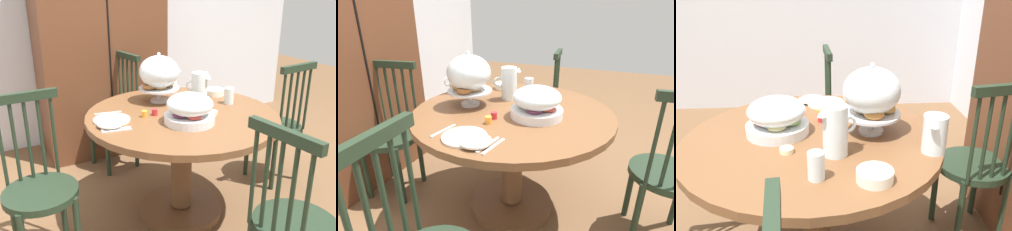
{
  "view_description": "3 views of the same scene",
  "coord_description": "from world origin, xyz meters",
  "views": [
    {
      "loc": [
        -1.05,
        -1.71,
        1.51
      ],
      "look_at": [
        -0.07,
        0.17,
        0.74
      ],
      "focal_mm": 38.8,
      "sensor_mm": 36.0,
      "label": 1
    },
    {
      "loc": [
        -1.38,
        -0.39,
        1.32
      ],
      "look_at": [
        -0.07,
        0.17,
        0.74
      ],
      "focal_mm": 28.3,
      "sensor_mm": 36.0,
      "label": 2
    },
    {
      "loc": [
        1.53,
        0.21,
        1.44
      ],
      "look_at": [
        0.03,
        0.32,
        0.84
      ],
      "focal_mm": 37.11,
      "sensor_mm": 36.0,
      "label": 3
    }
  ],
  "objects": [
    {
      "name": "windsor_chair_facing_door",
      "position": [
        -0.88,
        0.13,
        0.45
      ],
      "size": [
        0.4,
        0.4,
        0.97
      ],
      "color": "#1E2D1E",
      "rests_on": "ground_plane"
    },
    {
      "name": "ground_plane",
      "position": [
        0.0,
        0.0,
        0.0
      ],
      "size": [
        10.0,
        10.0,
        0.0
      ],
      "primitive_type": "plane",
      "color": "brown"
    },
    {
      "name": "dinner_fork",
      "position": [
        -0.44,
        0.07,
        0.74
      ],
      "size": [
        0.17,
        0.04,
        0.01
      ],
      "primitive_type": "cube",
      "rotation": [
        0.0,
        0.0,
        2.98
      ],
      "color": "silver",
      "rests_on": "dining_table"
    },
    {
      "name": "china_plate_large",
      "position": [
        -0.41,
        0.24,
        0.75
      ],
      "size": [
        0.22,
        0.22,
        0.01
      ],
      "primitive_type": "cylinder",
      "color": "white",
      "rests_on": "dining_table"
    },
    {
      "name": "drinking_glass",
      "position": [
        0.41,
        0.19,
        0.8
      ],
      "size": [
        0.06,
        0.06,
        0.11
      ],
      "primitive_type": "cylinder",
      "color": "silver",
      "rests_on": "dining_table"
    },
    {
      "name": "soup_spoon",
      "position": [
        -0.39,
        0.38,
        0.74
      ],
      "size": [
        0.17,
        0.04,
        0.01
      ],
      "primitive_type": "cube",
      "rotation": [
        0.0,
        0.0,
        2.98
      ],
      "color": "silver",
      "rests_on": "dining_table"
    },
    {
      "name": "orange_juice_pitcher",
      "position": [
        0.22,
        0.69,
        0.82
      ],
      "size": [
        0.18,
        0.1,
        0.17
      ],
      "color": "silver",
      "rests_on": "dining_table"
    },
    {
      "name": "butter_dish",
      "position": [
        0.19,
        0.06,
        0.75
      ],
      "size": [
        0.06,
        0.06,
        0.02
      ],
      "primitive_type": "cylinder",
      "color": "beige",
      "rests_on": "dining_table"
    },
    {
      "name": "pastry_stand_with_dome",
      "position": [
        0.01,
        0.45,
        0.94
      ],
      "size": [
        0.28,
        0.28,
        0.34
      ],
      "color": "silver",
      "rests_on": "dining_table"
    },
    {
      "name": "table_knife",
      "position": [
        -0.43,
        0.1,
        0.74
      ],
      "size": [
        0.17,
        0.04,
        0.01
      ],
      "primitive_type": "cube",
      "rotation": [
        0.0,
        0.0,
        2.98
      ],
      "color": "silver",
      "rests_on": "dining_table"
    },
    {
      "name": "wall_back",
      "position": [
        0.0,
        1.83,
        1.3
      ],
      "size": [
        4.8,
        0.06,
        2.6
      ],
      "primitive_type": "cube",
      "color": "silver",
      "rests_on": "ground_plane"
    },
    {
      "name": "cereal_bowl",
      "position": [
        0.44,
        0.4,
        0.76
      ],
      "size": [
        0.14,
        0.14,
        0.04
      ],
      "primitive_type": "cylinder",
      "color": "white",
      "rests_on": "dining_table"
    },
    {
      "name": "wooden_armoire",
      "position": [
        -0.08,
        1.5,
        0.98
      ],
      "size": [
        1.18,
        0.6,
        1.96
      ],
      "color": "brown",
      "rests_on": "ground_plane"
    },
    {
      "name": "jam_jar_apricot",
      "position": [
        -0.21,
        0.21,
        0.76
      ],
      "size": [
        0.04,
        0.04,
        0.04
      ],
      "primitive_type": "cylinder",
      "color": "orange",
      "rests_on": "dining_table"
    },
    {
      "name": "dining_table",
      "position": [
        0.03,
        0.17,
        0.53
      ],
      "size": [
        1.21,
        1.21,
        0.74
      ],
      "color": "brown",
      "rests_on": "ground_plane"
    },
    {
      "name": "china_plate_small",
      "position": [
        -0.45,
        0.16,
        0.76
      ],
      "size": [
        0.15,
        0.15,
        0.01
      ],
      "primitive_type": "cylinder",
      "color": "white",
      "rests_on": "china_plate_large"
    },
    {
      "name": "jam_jar_strawberry",
      "position": [
        -0.14,
        0.21,
        0.76
      ],
      "size": [
        0.04,
        0.04,
        0.04
      ],
      "primitive_type": "cylinder",
      "color": "#B7282D",
      "rests_on": "dining_table"
    },
    {
      "name": "fruit_platter_covered",
      "position": [
        -0.02,
        -0.0,
        0.83
      ],
      "size": [
        0.3,
        0.3,
        0.18
      ],
      "color": "silver",
      "rests_on": "dining_table"
    },
    {
      "name": "milk_pitcher",
      "position": [
        0.22,
        0.27,
        0.84
      ],
      "size": [
        0.11,
        0.17,
        0.22
      ],
      "color": "silver",
      "rests_on": "dining_table"
    },
    {
      "name": "windsor_chair_far_side",
      "position": [
        0.11,
        -0.74,
        0.45
      ],
      "size": [
        0.4,
        0.4,
        0.97
      ],
      "color": "#1E2D1E",
      "rests_on": "ground_plane"
    },
    {
      "name": "windsor_chair_near_window",
      "position": [
        0.93,
        0.24,
        0.45
      ],
      "size": [
        0.4,
        0.4,
        0.97
      ],
      "color": "#1E2D1E",
      "rests_on": "ground_plane"
    },
    {
      "name": "windsor_chair_by_cabinet",
      "position": [
        -0.11,
        1.06,
        0.45
      ],
      "size": [
        0.41,
        0.41,
        0.97
      ],
      "color": "#1E2D1E",
      "rests_on": "ground_plane"
    }
  ]
}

